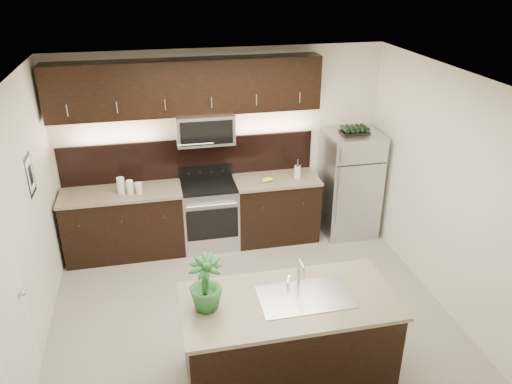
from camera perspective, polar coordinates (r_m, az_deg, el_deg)
ground at (r=5.93m, az=-0.54°, el=-13.87°), size 4.50×4.50×0.00m
room_walls at (r=4.99m, az=-1.79°, el=0.98°), size 4.52×4.02×2.71m
counter_run at (r=7.03m, az=-6.99°, el=-2.72°), size 3.51×0.65×0.94m
upper_fixtures at (r=6.57m, az=-7.66°, el=10.88°), size 3.49×0.40×1.66m
island at (r=4.92m, az=3.63°, el=-16.46°), size 1.96×0.96×0.94m
sink_faucet at (r=4.66m, az=5.58°, el=-11.63°), size 0.84×0.50×0.28m
refrigerator at (r=7.34m, az=10.68°, el=0.91°), size 0.75×0.67×1.55m
wine_rack at (r=7.05m, az=11.21°, el=6.97°), size 0.38×0.24×0.09m
plant at (r=4.39m, az=-5.81°, el=-10.34°), size 0.33×0.33×0.52m
canisters at (r=6.71m, az=-14.46°, el=0.60°), size 0.32×0.16×0.22m
french_press at (r=6.99m, az=4.77°, el=2.40°), size 0.09×0.09×0.27m
bananas at (r=6.87m, az=0.93°, el=1.40°), size 0.18×0.16×0.05m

